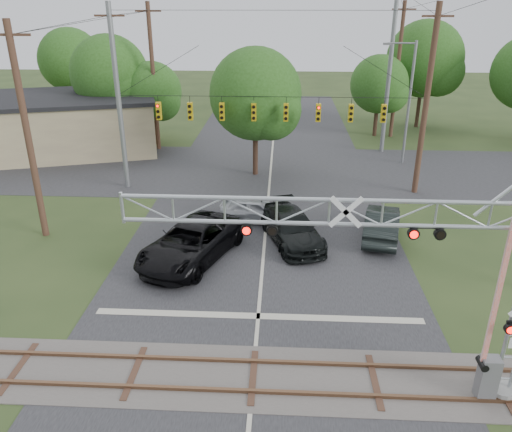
# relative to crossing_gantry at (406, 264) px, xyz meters

# --- Properties ---
(ground) EXTENTS (160.00, 160.00, 0.00)m
(ground) POSITION_rel_crossing_gantry_xyz_m (-4.40, -1.64, -4.64)
(ground) COLOR #2B3C1B
(ground) RESTS_ON ground
(road_main) EXTENTS (14.00, 90.00, 0.02)m
(road_main) POSITION_rel_crossing_gantry_xyz_m (-4.40, 8.36, -4.63)
(road_main) COLOR #262628
(road_main) RESTS_ON ground
(road_cross) EXTENTS (90.00, 12.00, 0.02)m
(road_cross) POSITION_rel_crossing_gantry_xyz_m (-4.40, 22.36, -4.63)
(road_cross) COLOR #262628
(road_cross) RESTS_ON ground
(railroad_track) EXTENTS (90.00, 3.20, 0.17)m
(railroad_track) POSITION_rel_crossing_gantry_xyz_m (-4.40, 0.36, -4.61)
(railroad_track) COLOR #504A45
(railroad_track) RESTS_ON ground
(crossing_gantry) EXTENTS (12.13, 0.95, 7.41)m
(crossing_gantry) POSITION_rel_crossing_gantry_xyz_m (0.00, 0.00, 0.00)
(crossing_gantry) COLOR gray
(crossing_gantry) RESTS_ON ground
(traffic_signal_span) EXTENTS (19.34, 0.36, 11.50)m
(traffic_signal_span) POSITION_rel_crossing_gantry_xyz_m (-3.55, 18.36, 0.97)
(traffic_signal_span) COLOR slate
(traffic_signal_span) RESTS_ON ground
(pickup_black) EXTENTS (5.13, 7.12, 1.80)m
(pickup_black) POSITION_rel_crossing_gantry_xyz_m (-7.85, 8.47, -3.74)
(pickup_black) COLOR black
(pickup_black) RESTS_ON ground
(car_dark) EXTENTS (3.84, 5.92, 1.60)m
(car_dark) POSITION_rel_crossing_gantry_xyz_m (-3.01, 10.65, -3.85)
(car_dark) COLOR black
(car_dark) RESTS_ON ground
(sedan_silver) EXTENTS (4.34, 2.20, 1.42)m
(sedan_silver) POSITION_rel_crossing_gantry_xyz_m (-4.94, 13.16, -3.94)
(sedan_silver) COLOR #A9ADB1
(sedan_silver) RESTS_ON ground
(suv_dark) EXTENTS (2.71, 5.11, 1.60)m
(suv_dark) POSITION_rel_crossing_gantry_xyz_m (1.70, 11.41, -3.84)
(suv_dark) COLOR black
(suv_dark) RESTS_ON ground
(commercial_building) EXTENTS (21.15, 14.98, 4.47)m
(commercial_building) POSITION_rel_crossing_gantry_xyz_m (-23.73, 26.36, -2.40)
(commercial_building) COLOR #998866
(commercial_building) RESTS_ON ground
(streetlight) EXTENTS (2.39, 0.25, 8.95)m
(streetlight) POSITION_rel_crossing_gantry_xyz_m (5.48, 24.77, 0.36)
(streetlight) COLOR slate
(streetlight) RESTS_ON ground
(utility_poles) EXTENTS (26.19, 27.09, 13.82)m
(utility_poles) POSITION_rel_crossing_gantry_xyz_m (-1.50, 20.83, 1.57)
(utility_poles) COLOR #462E20
(utility_poles) RESTS_ON ground
(treeline) EXTENTS (49.38, 24.42, 10.02)m
(treeline) POSITION_rel_crossing_gantry_xyz_m (-3.65, 32.32, 1.12)
(treeline) COLOR #362318
(treeline) RESTS_ON ground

